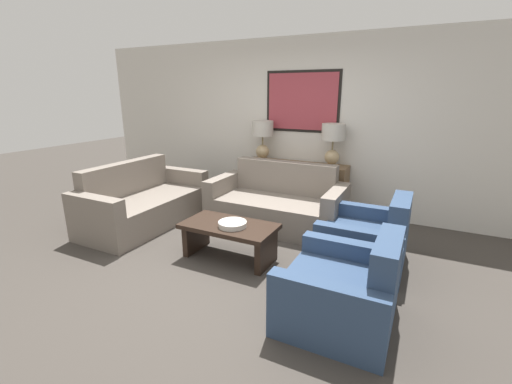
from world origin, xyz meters
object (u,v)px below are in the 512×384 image
object	(u,v)px
decorative_bowl	(233,224)
armchair_near_back_wall	(367,241)
table_lamp_right	(333,140)
couch_by_back_wall	(277,205)
armchair_near_camera	(343,292)
table_lamp_left	(263,135)
couch_by_side	(144,204)
console_table	(295,187)
coffee_table	(229,234)

from	to	relation	value
decorative_bowl	armchair_near_back_wall	world-z (taller)	armchair_near_back_wall
table_lamp_right	couch_by_back_wall	size ratio (longest dim) A/B	0.33
decorative_bowl	armchair_near_camera	world-z (taller)	armchair_near_camera
table_lamp_left	couch_by_side	distance (m)	2.10
table_lamp_left	couch_by_side	world-z (taller)	table_lamp_left
decorative_bowl	console_table	bearing A→B (deg)	89.80
armchair_near_back_wall	table_lamp_right	bearing A→B (deg)	120.34
table_lamp_right	coffee_table	bearing A→B (deg)	-108.93
couch_by_back_wall	console_table	bearing A→B (deg)	90.00
couch_by_back_wall	coffee_table	world-z (taller)	couch_by_back_wall
couch_by_back_wall	couch_by_side	size ratio (longest dim) A/B	1.00
coffee_table	table_lamp_right	bearing A→B (deg)	71.07
table_lamp_left	coffee_table	size ratio (longest dim) A/B	0.58
table_lamp_right	couch_by_back_wall	world-z (taller)	table_lamp_right
armchair_near_camera	console_table	bearing A→B (deg)	118.81
couch_by_side	decorative_bowl	distance (m)	1.80
table_lamp_right	armchair_near_camera	distance (m)	2.71
table_lamp_left	couch_by_back_wall	distance (m)	1.26
decorative_bowl	armchair_near_camera	size ratio (longest dim) A/B	0.34
console_table	table_lamp_left	size ratio (longest dim) A/B	2.62
couch_by_side	decorative_bowl	size ratio (longest dim) A/B	5.96
couch_by_side	armchair_near_camera	size ratio (longest dim) A/B	2.01
coffee_table	armchair_near_camera	bearing A→B (deg)	-21.47
console_table	couch_by_back_wall	size ratio (longest dim) A/B	0.86
couch_by_back_wall	decorative_bowl	size ratio (longest dim) A/B	5.96
couch_by_side	armchair_near_back_wall	xyz separation A→B (m)	(3.09, 0.18, -0.03)
decorative_bowl	armchair_near_camera	distance (m)	1.45
armchair_near_back_wall	armchair_near_camera	size ratio (longest dim) A/B	1.00
table_lamp_left	couch_by_back_wall	world-z (taller)	table_lamp_left
decorative_bowl	armchair_near_camera	xyz separation A→B (m)	(1.35, -0.51, -0.17)
table_lamp_left	armchair_near_back_wall	xyz separation A→B (m)	(1.91, -1.32, -0.91)
armchair_near_back_wall	armchair_near_camera	xyz separation A→B (m)	(0.00, -1.12, 0.00)
console_table	couch_by_side	xyz separation A→B (m)	(-1.75, -1.50, -0.10)
table_lamp_left	armchair_near_camera	size ratio (longest dim) A/B	0.66
couch_by_side	armchair_near_camera	xyz separation A→B (m)	(3.09, -0.94, -0.03)
armchair_near_camera	couch_by_back_wall	bearing A→B (deg)	127.63
couch_by_back_wall	decorative_bowl	bearing A→B (deg)	-90.32
console_table	table_lamp_left	xyz separation A→B (m)	(-0.57, 0.00, 0.79)
table_lamp_left	armchair_near_back_wall	size ratio (longest dim) A/B	0.66
table_lamp_left	coffee_table	bearing A→B (deg)	-75.39
decorative_bowl	armchair_near_back_wall	bearing A→B (deg)	24.05
coffee_table	armchair_near_back_wall	bearing A→B (deg)	21.47
console_table	decorative_bowl	bearing A→B (deg)	-90.20
table_lamp_right	decorative_bowl	world-z (taller)	table_lamp_right
couch_by_side	decorative_bowl	xyz separation A→B (m)	(1.74, -0.42, 0.15)
console_table	decorative_bowl	size ratio (longest dim) A/B	5.16
coffee_table	armchair_near_back_wall	xyz separation A→B (m)	(1.42, 0.56, -0.03)
console_table	armchair_near_back_wall	distance (m)	1.89
armchair_near_camera	table_lamp_left	bearing A→B (deg)	128.05
coffee_table	armchair_near_back_wall	world-z (taller)	armchair_near_back_wall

